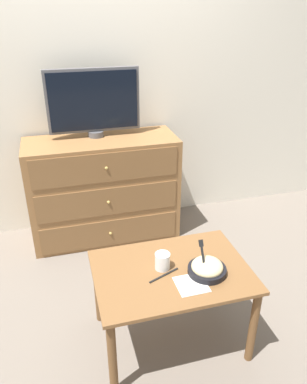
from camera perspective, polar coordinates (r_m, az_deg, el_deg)
ground_plane at (r=3.47m, az=-7.95°, el=-3.98°), size 12.00×12.00×0.00m
wall_back at (r=3.04m, az=-9.64°, el=17.78°), size 12.00×0.05×2.60m
dresser at (r=3.04m, az=-7.56°, el=0.43°), size 1.16×0.47×0.84m
tv at (r=2.89m, az=-9.12°, el=13.41°), size 0.69×0.12×0.51m
coffee_table at (r=2.08m, az=2.74°, el=-13.49°), size 0.82×0.58×0.50m
takeout_bowl at (r=2.01m, az=8.17°, el=-11.41°), size 0.20×0.20×0.18m
drink_cup at (r=2.02m, az=1.37°, el=-10.61°), size 0.08×0.08×0.09m
napkin at (r=1.95m, az=5.79°, el=-13.84°), size 0.16×0.16×0.00m
knife at (r=1.99m, az=1.61°, el=-12.58°), size 0.18×0.08×0.00m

